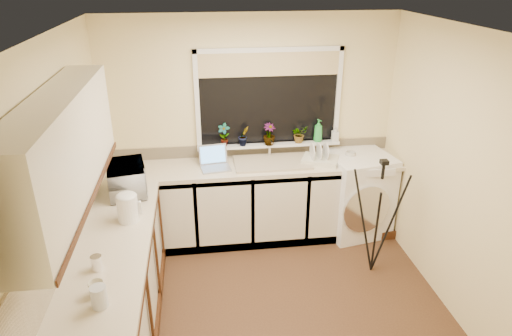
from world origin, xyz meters
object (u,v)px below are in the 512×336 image
object	(u,v)px
dish_rack	(320,160)
glass_jug	(99,297)
microwave	(127,179)
steel_jar	(97,263)
kettle	(128,209)
plant_b	(244,136)
plant_a	(224,135)
plant_c	(269,134)
cup_back	(350,156)
laptop	(214,162)
plant_d	(299,134)
cup_left	(96,288)
soap_bottle_green	(318,130)
soap_bottle_clear	(335,134)
tripod	(377,218)
washing_machine	(356,193)

from	to	relation	value
dish_rack	glass_jug	bearing A→B (deg)	-110.46
microwave	steel_jar	bearing A→B (deg)	166.20
kettle	plant_b	distance (m)	1.67
dish_rack	plant_a	distance (m)	1.09
plant_c	cup_back	distance (m)	0.93
laptop	plant_d	xyz separation A→B (m)	(0.97, 0.22, 0.19)
plant_a	cup_left	xyz separation A→B (m)	(-0.99, -2.19, -0.23)
soap_bottle_green	plant_a	bearing A→B (deg)	-179.52
microwave	soap_bottle_clear	distance (m)	2.33
plant_a	glass_jug	bearing A→B (deg)	-112.25
plant_b	soap_bottle_clear	xyz separation A→B (m)	(1.04, 0.00, -0.03)
laptop	soap_bottle_green	distance (m)	1.23
cup_left	plant_d	bearing A→B (deg)	50.11
tripod	plant_d	distance (m)	1.29
microwave	cup_back	size ratio (longest dim) A/B	4.45
plant_c	soap_bottle_green	xyz separation A→B (m)	(0.56, 0.03, 0.01)
soap_bottle_green	cup_left	bearing A→B (deg)	-133.01
washing_machine	plant_c	size ratio (longest dim) A/B	3.91
plant_d	soap_bottle_green	xyz separation A→B (m)	(0.22, 0.00, 0.03)
glass_jug	kettle	bearing A→B (deg)	87.24
cup_back	kettle	bearing A→B (deg)	-155.47
tripod	glass_jug	bearing A→B (deg)	-157.99
microwave	cup_left	bearing A→B (deg)	168.67
microwave	soap_bottle_clear	world-z (taller)	soap_bottle_clear
microwave	plant_a	bearing A→B (deg)	-64.51
cup_back	cup_left	world-z (taller)	cup_left
washing_machine	tripod	world-z (taller)	tripod
kettle	plant_a	xyz separation A→B (m)	(0.89, 1.25, 0.16)
dish_rack	glass_jug	xyz separation A→B (m)	(-1.98, -2.06, 0.05)
plant_b	dish_rack	bearing A→B (deg)	-16.62
cup_back	cup_left	xyz separation A→B (m)	(-2.37, -1.98, 0.00)
laptop	plant_c	bearing A→B (deg)	9.42
tripod	microwave	xyz separation A→B (m)	(-2.38, 0.32, 0.42)
dish_rack	plant_b	world-z (taller)	plant_b
washing_machine	cup_back	size ratio (longest dim) A/B	8.44
washing_machine	plant_b	size ratio (longest dim) A/B	4.29
dish_rack	soap_bottle_clear	xyz separation A→B (m)	(0.23, 0.24, 0.21)
laptop	soap_bottle_clear	size ratio (longest dim) A/B	2.00
washing_machine	kettle	world-z (taller)	kettle
soap_bottle_green	soap_bottle_clear	world-z (taller)	soap_bottle_green
kettle	soap_bottle_clear	distance (m)	2.48
glass_jug	cup_back	size ratio (longest dim) A/B	1.32
plant_b	plant_c	world-z (taller)	plant_c
plant_b	cup_left	world-z (taller)	plant_b
microwave	plant_a	distance (m)	1.20
kettle	glass_jug	xyz separation A→B (m)	(-0.05, -1.06, -0.04)
plant_d	soap_bottle_green	world-z (taller)	soap_bottle_green
washing_machine	glass_jug	xyz separation A→B (m)	(-2.43, -2.08, 0.50)
dish_rack	plant_c	size ratio (longest dim) A/B	1.57
tripod	steel_jar	size ratio (longest dim) A/B	11.26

